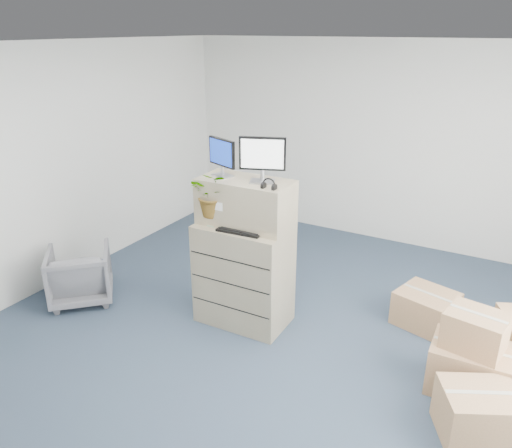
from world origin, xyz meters
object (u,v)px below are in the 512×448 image
object	(u,v)px
monitor_right	(262,157)
water_bottle	(252,215)
filing_cabinet_lower	(244,274)
office_chair	(80,272)
monitor_left	(222,155)
keyboard	(240,231)
potted_plant	(214,200)

from	to	relation	value
monitor_right	water_bottle	size ratio (longest dim) A/B	1.84
filing_cabinet_lower	water_bottle	distance (m)	0.67
filing_cabinet_lower	office_chair	bearing A→B (deg)	-164.20
office_chair	monitor_right	bearing A→B (deg)	152.59
filing_cabinet_lower	monitor_left	xyz separation A→B (m)	(-0.26, 0.04, 1.22)
monitor_left	water_bottle	distance (m)	0.66
filing_cabinet_lower	office_chair	distance (m)	1.93
keyboard	potted_plant	size ratio (longest dim) A/B	0.87
water_bottle	monitor_right	bearing A→B (deg)	19.70
monitor_left	monitor_right	distance (m)	0.45
keyboard	water_bottle	distance (m)	0.20
filing_cabinet_lower	water_bottle	bearing A→B (deg)	14.42
filing_cabinet_lower	keyboard	xyz separation A→B (m)	(0.05, -0.15, 0.55)
monitor_left	monitor_right	xyz separation A→B (m)	(0.45, 0.01, 0.03)
monitor_right	keyboard	size ratio (longest dim) A/B	0.97
water_bottle	potted_plant	size ratio (longest dim) A/B	0.46
potted_plant	keyboard	bearing A→B (deg)	-8.76
monitor_left	water_bottle	size ratio (longest dim) A/B	1.60
filing_cabinet_lower	potted_plant	bearing A→B (deg)	-161.68
keyboard	office_chair	bearing A→B (deg)	-172.36
monitor_left	monitor_right	bearing A→B (deg)	22.32
water_bottle	potted_plant	xyz separation A→B (m)	(-0.36, -0.12, 0.14)
monitor_right	water_bottle	xyz separation A→B (m)	(-0.09, -0.03, -0.59)
filing_cabinet_lower	monitor_right	size ratio (longest dim) A/B	2.48
office_chair	water_bottle	bearing A→B (deg)	152.45
water_bottle	potted_plant	distance (m)	0.40
potted_plant	monitor_right	bearing A→B (deg)	18.55
filing_cabinet_lower	water_bottle	size ratio (longest dim) A/B	4.57
filing_cabinet_lower	keyboard	distance (m)	0.57
filing_cabinet_lower	water_bottle	xyz separation A→B (m)	(0.09, 0.02, 0.66)
filing_cabinet_lower	keyboard	bearing A→B (deg)	-70.20
monitor_right	office_chair	distance (m)	2.56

